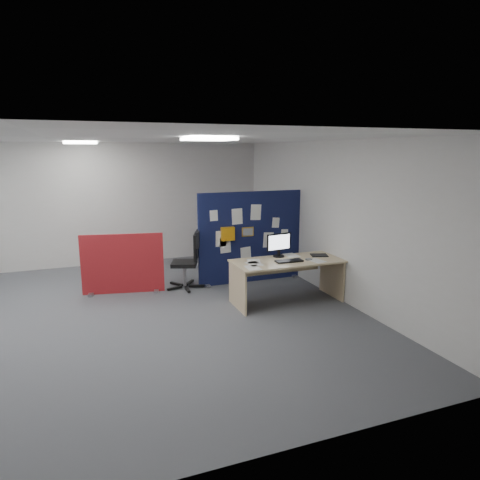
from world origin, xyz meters
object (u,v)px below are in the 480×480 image
object	(u,v)px
navy_divider	(251,237)
red_divider	(123,264)
office_chair	(190,256)
main_desk	(286,269)
monitor_main	(279,244)

from	to	relation	value
navy_divider	red_divider	distance (m)	2.45
office_chair	main_desk	bearing A→B (deg)	-23.61
navy_divider	monitor_main	world-z (taller)	navy_divider
monitor_main	red_divider	bearing A→B (deg)	145.95
navy_divider	monitor_main	distance (m)	1.06
navy_divider	main_desk	world-z (taller)	navy_divider
navy_divider	office_chair	world-z (taller)	navy_divider
red_divider	office_chair	distance (m)	1.21
main_desk	navy_divider	bearing A→B (deg)	95.19
navy_divider	monitor_main	bearing A→B (deg)	-85.33
main_desk	office_chair	distance (m)	1.84
red_divider	office_chair	size ratio (longest dim) A/B	1.33
monitor_main	office_chair	distance (m)	1.71
monitor_main	main_desk	bearing A→B (deg)	-90.63
navy_divider	main_desk	xyz separation A→B (m)	(0.12, -1.27, -0.32)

